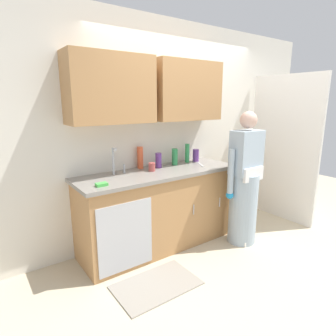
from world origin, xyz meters
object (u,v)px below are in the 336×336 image
object	(u,v)px
bottle_water_short	(158,160)
knife_on_counter	(201,164)
sink	(123,178)
bottle_dish_liquid	(196,155)
person_at_sink	(244,189)
bottle_soap	(175,157)
sponge	(102,184)
cup_by_sink	(152,167)
bottle_water_tall	(187,153)
bottle_cleaner_spray	(140,158)

from	to	relation	value
bottle_water_short	knife_on_counter	size ratio (longest dim) A/B	0.75
sink	bottle_dish_liquid	bearing A→B (deg)	7.55
person_at_sink	bottle_soap	bearing A→B (deg)	129.86
sink	bottle_soap	size ratio (longest dim) A/B	2.40
bottle_soap	sponge	world-z (taller)	bottle_soap
cup_by_sink	sponge	bearing A→B (deg)	-162.68
sink	bottle_water_tall	distance (m)	1.05
bottle_water_short	bottle_cleaner_spray	distance (m)	0.22
person_at_sink	cup_by_sink	xyz separation A→B (m)	(-0.97, 0.56, 0.30)
sink	bottle_soap	xyz separation A→B (m)	(0.80, 0.14, 0.12)
knife_on_counter	bottle_cleaner_spray	bearing A→B (deg)	-83.80
bottle_soap	sponge	xyz separation A→B (m)	(-1.12, -0.33, -0.09)
sponge	bottle_water_tall	bearing A→B (deg)	14.82
bottle_cleaner_spray	bottle_water_tall	bearing A→B (deg)	-5.23
sponge	bottle_soap	bearing A→B (deg)	16.29
bottle_soap	knife_on_counter	distance (m)	0.35
bottle_water_short	knife_on_counter	xyz separation A→B (m)	(0.53, -0.18, -0.09)
bottle_water_tall	bottle_cleaner_spray	bearing A→B (deg)	174.77
sink	person_at_sink	world-z (taller)	person_at_sink
bottle_soap	bottle_water_tall	size ratio (longest dim) A/B	0.84
sink	bottle_water_short	size ratio (longest dim) A/B	2.77
sink	bottle_cleaner_spray	xyz separation A→B (m)	(0.35, 0.23, 0.15)
knife_on_counter	sponge	world-z (taller)	sponge
person_at_sink	sponge	world-z (taller)	person_at_sink
bottle_water_short	sponge	world-z (taller)	bottle_water_short
bottle_dish_liquid	cup_by_sink	distance (m)	0.79
person_at_sink	bottle_dish_liquid	xyz separation A→B (m)	(-0.19, 0.69, 0.33)
bottle_water_short	bottle_dish_liquid	xyz separation A→B (m)	(0.61, 0.02, -0.01)
bottle_water_tall	knife_on_counter	world-z (taller)	bottle_water_tall
sink	knife_on_counter	world-z (taller)	sink
sink	bottle_dish_liquid	size ratio (longest dim) A/B	3.06
bottle_water_short	bottle_water_tall	bearing A→B (deg)	3.66
sink	bottle_water_short	world-z (taller)	sink
bottle_soap	bottle_water_tall	distance (m)	0.23
person_at_sink	knife_on_counter	world-z (taller)	person_at_sink
bottle_water_short	bottle_cleaner_spray	size ratio (longest dim) A/B	0.69
bottle_cleaner_spray	cup_by_sink	world-z (taller)	bottle_cleaner_spray
bottle_water_short	bottle_water_tall	size ratio (longest dim) A/B	0.73
bottle_dish_liquid	knife_on_counter	world-z (taller)	bottle_dish_liquid
bottle_water_short	cup_by_sink	size ratio (longest dim) A/B	1.84
bottle_water_short	sponge	size ratio (longest dim) A/B	1.64
bottle_water_short	bottle_cleaner_spray	bearing A→B (deg)	155.35
bottle_water_short	sponge	xyz separation A→B (m)	(-0.87, -0.33, -0.08)
bottle_soap	bottle_dish_liquid	bearing A→B (deg)	2.61
bottle_water_tall	knife_on_counter	size ratio (longest dim) A/B	1.03
bottle_soap	bottle_cleaner_spray	distance (m)	0.46
cup_by_sink	knife_on_counter	world-z (taller)	cup_by_sink
bottle_cleaner_spray	knife_on_counter	size ratio (longest dim) A/B	1.09
person_at_sink	bottle_dish_liquid	bearing A→B (deg)	105.65
sponge	cup_by_sink	bearing A→B (deg)	17.32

